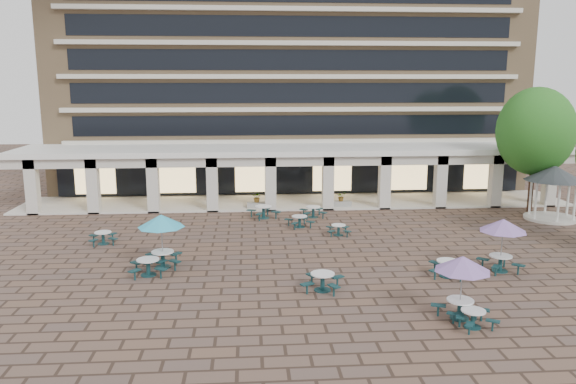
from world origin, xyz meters
name	(u,v)px	position (x,y,z in m)	size (l,w,h in m)	color
ground	(321,263)	(0.00, 0.00, 0.00)	(120.00, 120.00, 0.00)	brown
apartment_building	(287,45)	(0.00, 25.47, 12.60)	(40.00, 15.50, 25.20)	tan
retail_arcade	(297,165)	(0.00, 14.80, 3.00)	(42.00, 6.60, 4.40)	white
picnic_table_1	(323,280)	(-0.44, -3.95, 0.49)	(2.16, 2.16, 0.82)	#14393C
picnic_table_2	(473,317)	(4.81, -8.22, 0.42)	(1.81, 1.81, 0.70)	#14393C
picnic_table_4	(161,223)	(-8.10, -0.16, 2.33)	(2.37, 2.37, 2.74)	#14393C
picnic_table_5	(148,266)	(-8.64, -1.33, 0.49)	(2.01, 2.01, 0.82)	#14393C
picnic_table_6	(462,266)	(4.60, -7.39, 2.18)	(2.23, 2.23, 2.57)	#14393C
picnic_table_7	(448,267)	(5.84, -2.55, 0.48)	(2.15, 2.15, 0.81)	#14393C
picnic_table_8	(103,237)	(-12.19, 4.32, 0.43)	(1.89, 1.89, 0.73)	#14393C
picnic_table_9	(338,229)	(1.77, 5.25, 0.40)	(1.56, 1.56, 0.66)	#14393C
picnic_table_10	(300,220)	(-0.44, 7.38, 0.45)	(1.96, 1.96, 0.75)	#14393C
picnic_table_11	(503,227)	(8.73, -1.98, 2.26)	(2.30, 2.30, 2.66)	#14393C
picnic_table_12	(264,211)	(-2.70, 10.00, 0.52)	(2.38, 2.38, 0.87)	#14393C
picnic_table_13	(313,211)	(0.76, 10.00, 0.46)	(1.85, 1.85, 0.77)	#14393C
gazebo	(554,179)	(16.99, 8.29, 2.77)	(3.95, 3.95, 3.68)	beige
tree_east_c	(536,131)	(16.48, 10.30, 5.86)	(5.38, 5.38, 8.96)	#402819
planter_left	(257,202)	(-3.09, 12.90, 0.53)	(1.50, 0.81, 1.29)	gray
planter_right	(341,201)	(3.19, 12.90, 0.48)	(1.50, 0.79, 1.22)	gray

